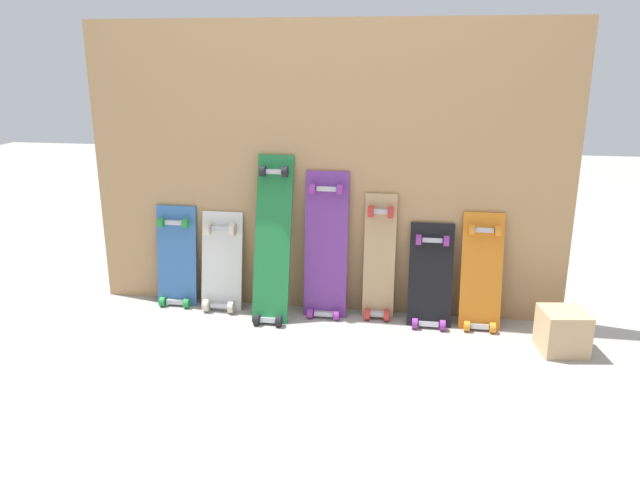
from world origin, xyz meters
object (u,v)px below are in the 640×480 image
at_px(skateboard_green, 272,246).
at_px(skateboard_natural, 379,263).
at_px(skateboard_white, 222,267).
at_px(skateboard_purple, 326,252).
at_px(skateboard_orange, 481,278).
at_px(skateboard_blue, 177,262).
at_px(skateboard_black, 430,282).
at_px(wooden_crate, 563,331).

relative_size(skateboard_green, skateboard_natural, 1.27).
xyz_separation_m(skateboard_white, skateboard_purple, (0.58, 0.01, 0.11)).
relative_size(skateboard_white, skateboard_purple, 0.71).
xyz_separation_m(skateboard_white, skateboard_orange, (1.39, -0.02, 0.02)).
distance_m(skateboard_green, skateboard_natural, 0.57).
relative_size(skateboard_blue, skateboard_black, 1.06).
bearing_deg(skateboard_orange, skateboard_purple, 178.44).
distance_m(skateboard_white, skateboard_black, 1.13).
xyz_separation_m(skateboard_orange, wooden_crate, (0.36, -0.25, -0.15)).
distance_m(skateboard_green, wooden_crate, 1.49).
bearing_deg(skateboard_green, skateboard_black, 2.81).
bearing_deg(wooden_crate, skateboard_white, 171.49).
distance_m(skateboard_blue, skateboard_purple, 0.85).
xyz_separation_m(skateboard_green, skateboard_black, (0.82, 0.04, -0.17)).
relative_size(skateboard_green, skateboard_purple, 1.10).
relative_size(skateboard_green, skateboard_orange, 1.41).
bearing_deg(skateboard_purple, wooden_crate, -12.87).
bearing_deg(skateboard_black, skateboard_blue, 178.17).
distance_m(skateboard_purple, skateboard_natural, 0.29).
bearing_deg(skateboard_natural, skateboard_orange, -3.77).
bearing_deg(wooden_crate, skateboard_green, 172.23).
distance_m(skateboard_blue, skateboard_green, 0.60).
height_order(skateboard_purple, wooden_crate, skateboard_purple).
xyz_separation_m(skateboard_natural, skateboard_orange, (0.52, -0.03, -0.04)).
distance_m(skateboard_blue, skateboard_black, 1.40).
relative_size(skateboard_purple, skateboard_black, 1.43).
distance_m(skateboard_white, skateboard_natural, 0.86).
bearing_deg(skateboard_orange, skateboard_natural, 176.23).
xyz_separation_m(skateboard_purple, wooden_crate, (1.17, -0.27, -0.25)).
height_order(skateboard_natural, wooden_crate, skateboard_natural).
height_order(skateboard_blue, skateboard_purple, skateboard_purple).
height_order(skateboard_white, skateboard_black, skateboard_white).
height_order(skateboard_green, skateboard_black, skateboard_green).
bearing_deg(skateboard_black, skateboard_natural, 171.02).
height_order(skateboard_purple, skateboard_orange, skateboard_purple).
xyz_separation_m(skateboard_natural, wooden_crate, (0.89, -0.28, -0.20)).
distance_m(skateboard_black, skateboard_orange, 0.26).
distance_m(skateboard_natural, wooden_crate, 0.95).
bearing_deg(skateboard_white, skateboard_purple, 0.57).
distance_m(skateboard_white, skateboard_purple, 0.59).
relative_size(skateboard_purple, wooden_crate, 4.12).
bearing_deg(skateboard_purple, skateboard_natural, 2.55).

